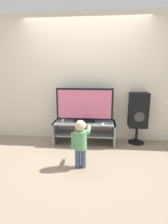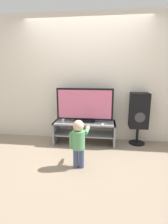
{
  "view_description": "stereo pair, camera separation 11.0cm",
  "coord_description": "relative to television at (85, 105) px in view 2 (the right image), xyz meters",
  "views": [
    {
      "loc": [
        0.3,
        -3.16,
        1.46
      ],
      "look_at": [
        0.0,
        0.14,
        0.69
      ],
      "focal_mm": 28.0,
      "sensor_mm": 36.0,
      "label": 1
    },
    {
      "loc": [
        0.41,
        -3.15,
        1.46
      ],
      "look_at": [
        0.0,
        0.14,
        0.69
      ],
      "focal_mm": 28.0,
      "sensor_mm": 36.0,
      "label": 2
    }
  ],
  "objects": [
    {
      "name": "ground_plane",
      "position": [
        0.0,
        -0.25,
        -0.8
      ],
      "size": [
        16.0,
        16.0,
        0.0
      ],
      "primitive_type": "plane",
      "color": "gray"
    },
    {
      "name": "wall_back",
      "position": [
        0.0,
        0.29,
        0.5
      ],
      "size": [
        10.0,
        0.06,
        2.6
      ],
      "color": "silver",
      "rests_on": "ground_plane"
    },
    {
      "name": "tv_stand",
      "position": [
        0.0,
        -0.02,
        -0.49
      ],
      "size": [
        1.24,
        0.46,
        0.46
      ],
      "color": "gray",
      "rests_on": "ground_plane"
    },
    {
      "name": "television",
      "position": [
        0.0,
        0.0,
        0.0
      ],
      "size": [
        1.13,
        0.2,
        0.68
      ],
      "color": "black",
      "rests_on": "tv_stand"
    },
    {
      "name": "game_console",
      "position": [
        -0.43,
        -0.02,
        -0.31
      ],
      "size": [
        0.04,
        0.17,
        0.05
      ],
      "color": "white",
      "rests_on": "tv_stand"
    },
    {
      "name": "remote_primary",
      "position": [
        0.38,
        -0.17,
        -0.32
      ],
      "size": [
        0.08,
        0.13,
        0.03
      ],
      "color": "white",
      "rests_on": "tv_stand"
    },
    {
      "name": "child",
      "position": [
        0.03,
        -0.96,
        -0.35
      ],
      "size": [
        0.29,
        0.44,
        0.76
      ],
      "color": "#3F4C72",
      "rests_on": "ground_plane"
    },
    {
      "name": "speaker_tower",
      "position": [
        1.08,
        0.09,
        -0.12
      ],
      "size": [
        0.36,
        0.32,
        1.05
      ],
      "color": "black",
      "rests_on": "ground_plane"
    }
  ]
}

